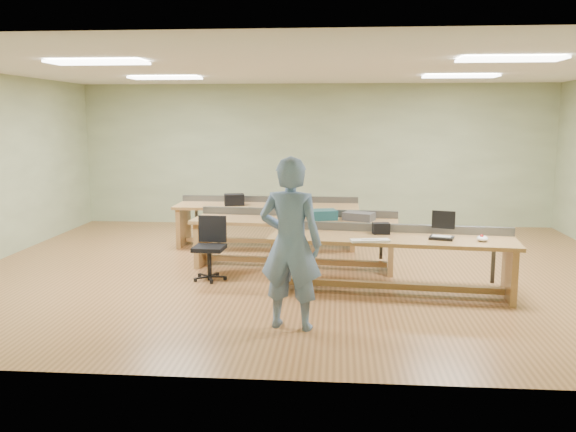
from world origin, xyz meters
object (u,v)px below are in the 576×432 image
object	(u,v)px
camera_bag	(381,228)
mug	(309,216)
person	(291,244)
laptop_base	(442,238)
parts_bin_grey	(359,216)
workbench_back	(267,215)
drinks_can	(289,216)
workbench_mid	(295,231)
parts_bin_teal	(322,215)
task_chair	(210,257)
workbench_front	(391,251)

from	to	relation	value
camera_bag	mug	bearing A→B (deg)	123.93
person	laptop_base	size ratio (longest dim) A/B	6.38
parts_bin_grey	mug	distance (m)	0.76
workbench_back	drinks_can	xyz separation A→B (m)	(0.52, -1.61, 0.25)
mug	laptop_base	bearing A→B (deg)	-39.24
workbench_back	workbench_mid	bearing A→B (deg)	-67.67
camera_bag	parts_bin_teal	xyz separation A→B (m)	(-0.82, 1.12, -0.00)
laptop_base	task_chair	world-z (taller)	task_chair
workbench_back	workbench_front	bearing A→B (deg)	-54.50
workbench_mid	person	size ratio (longest dim) A/B	1.69
workbench_back	parts_bin_grey	bearing A→B (deg)	-43.94
task_chair	parts_bin_grey	size ratio (longest dim) A/B	2.02
task_chair	mug	world-z (taller)	task_chair
laptop_base	camera_bag	world-z (taller)	camera_bag
person	workbench_mid	bearing A→B (deg)	-76.93
parts_bin_teal	mug	bearing A→B (deg)	168.88
drinks_can	person	bearing A→B (deg)	-84.98
workbench_mid	mug	size ratio (longest dim) A/B	26.15
person	mug	bearing A→B (deg)	-81.34
mug	drinks_can	world-z (taller)	drinks_can
person	parts_bin_teal	distance (m)	2.80
workbench_back	parts_bin_teal	bearing A→B (deg)	-55.37
camera_bag	parts_bin_teal	distance (m)	1.39
person	task_chair	xyz separation A→B (m)	(-1.30, 1.94, -0.62)
laptop_base	mug	distance (m)	2.29
camera_bag	workbench_back	bearing A→B (deg)	117.59
workbench_mid	laptop_base	xyz separation A→B (m)	(1.99, -1.40, 0.20)
workbench_back	laptop_base	xyz separation A→B (m)	(2.60, -2.93, 0.20)
person	drinks_can	bearing A→B (deg)	-74.97
workbench_front	parts_bin_grey	size ratio (longest dim) A/B	7.31
person	parts_bin_grey	distance (m)	2.87
workbench_front	camera_bag	size ratio (longest dim) A/B	14.73
person	parts_bin_grey	size ratio (longest dim) A/B	4.25
task_chair	workbench_front	bearing A→B (deg)	-7.20
workbench_front	parts_bin_teal	world-z (taller)	parts_bin_teal
workbench_front	workbench_back	bearing A→B (deg)	130.76
workbench_back	camera_bag	xyz separation A→B (m)	(1.84, -2.64, 0.26)
parts_bin_grey	workbench_back	bearing A→B (deg)	135.51
workbench_front	drinks_can	bearing A→B (deg)	145.90
parts_bin_teal	parts_bin_grey	size ratio (longest dim) A/B	0.94
task_chair	drinks_can	xyz separation A→B (m)	(1.07, 0.76, 0.48)
parts_bin_grey	drinks_can	bearing A→B (deg)	-177.16
workbench_front	workbench_back	size ratio (longest dim) A/B	0.99
workbench_front	camera_bag	xyz separation A→B (m)	(-0.13, 0.18, 0.26)
workbench_mid	laptop_base	world-z (taller)	workbench_mid
workbench_mid	task_chair	world-z (taller)	task_chair
workbench_back	mug	distance (m)	1.71
laptop_base	drinks_can	distance (m)	2.46
person	mug	world-z (taller)	person
workbench_front	workbench_back	xyz separation A→B (m)	(-1.97, 2.82, 0.00)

